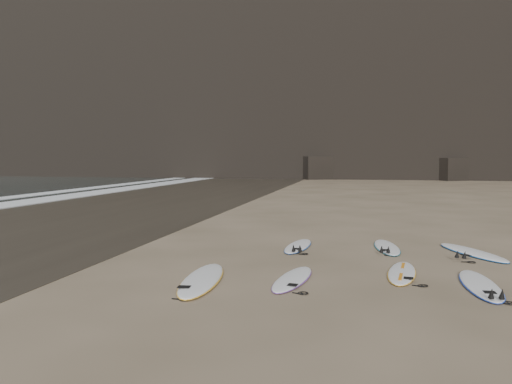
# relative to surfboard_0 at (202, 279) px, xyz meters

# --- Properties ---
(ground) EXTENTS (240.00, 240.00, 0.00)m
(ground) POSITION_rel_surfboard_0_xyz_m (4.18, 1.25, -0.05)
(ground) COLOR #897559
(ground) RESTS_ON ground
(wet_sand) EXTENTS (12.00, 200.00, 0.01)m
(wet_sand) POSITION_rel_surfboard_0_xyz_m (-8.82, 11.25, -0.05)
(wet_sand) COLOR #383026
(wet_sand) RESTS_ON ground
(surfboard_0) EXTENTS (0.97, 2.85, 0.10)m
(surfboard_0) POSITION_rel_surfboard_0_xyz_m (0.00, 0.00, 0.00)
(surfboard_0) COLOR white
(surfboard_0) RESTS_ON ground
(surfboard_1) EXTENTS (0.81, 2.26, 0.08)m
(surfboard_1) POSITION_rel_surfboard_0_xyz_m (1.72, 0.45, -0.01)
(surfboard_1) COLOR white
(surfboard_1) RESTS_ON ground
(surfboard_2) EXTENTS (0.80, 2.26, 0.08)m
(surfboard_2) POSITION_rel_surfboard_0_xyz_m (3.85, 1.41, -0.01)
(surfboard_2) COLOR white
(surfboard_2) RESTS_ON ground
(surfboard_3) EXTENTS (0.59, 2.43, 0.09)m
(surfboard_3) POSITION_rel_surfboard_0_xyz_m (5.20, 0.68, -0.01)
(surfboard_3) COLOR white
(surfboard_3) RESTS_ON ground
(surfboard_5) EXTENTS (0.73, 2.30, 0.08)m
(surfboard_5) POSITION_rel_surfboard_0_xyz_m (1.39, 4.06, -0.01)
(surfboard_5) COLOR white
(surfboard_5) RESTS_ON ground
(surfboard_6) EXTENTS (0.78, 2.39, 0.08)m
(surfboard_6) POSITION_rel_surfboard_0_xyz_m (3.71, 4.36, -0.01)
(surfboard_6) COLOR white
(surfboard_6) RESTS_ON ground
(surfboard_7) EXTENTS (1.60, 2.63, 0.09)m
(surfboard_7) POSITION_rel_surfboard_0_xyz_m (5.76, 4.03, -0.00)
(surfboard_7) COLOR white
(surfboard_7) RESTS_ON ground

